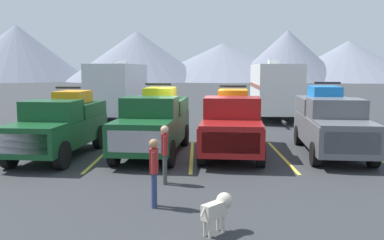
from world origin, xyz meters
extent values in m
plane|color=#2D3033|center=(0.00, 0.00, 0.00)|extent=(240.00, 240.00, 0.00)
cube|color=#144723|center=(-4.79, -1.15, 0.90)|extent=(2.42, 5.45, 0.88)
cube|color=#144723|center=(-4.98, -3.04, 1.38)|extent=(1.98, 1.65, 0.08)
cube|color=#144723|center=(-4.84, -1.62, 1.71)|extent=(1.93, 1.54, 0.75)
cube|color=slate|center=(-4.89, -2.17, 1.75)|extent=(1.70, 0.37, 0.55)
cube|color=#144723|center=(-4.66, 0.28, 1.60)|extent=(2.11, 2.60, 0.52)
cube|color=silver|center=(-5.04, -3.75, 0.94)|extent=(1.63, 0.22, 0.62)
cylinder|color=black|center=(-4.09, -3.02, 0.46)|extent=(0.37, 0.94, 0.92)
cylinder|color=black|center=(-5.85, -2.85, 0.46)|extent=(0.37, 0.94, 0.92)
cylinder|color=black|center=(-3.74, 0.56, 0.46)|extent=(0.37, 0.94, 0.92)
cylinder|color=black|center=(-5.50, 0.73, 0.46)|extent=(0.37, 0.94, 0.92)
cube|color=orange|center=(-4.66, 0.28, 2.09)|extent=(1.20, 1.65, 0.45)
cylinder|color=black|center=(-4.28, -0.30, 2.08)|extent=(0.22, 0.46, 0.44)
cylinder|color=black|center=(-5.14, -0.21, 2.08)|extent=(0.22, 0.46, 0.44)
cylinder|color=black|center=(-4.18, 0.77, 2.08)|extent=(0.22, 0.46, 0.44)
cylinder|color=black|center=(-5.04, 0.85, 2.08)|extent=(0.22, 0.46, 0.44)
cube|color=black|center=(-4.70, -0.16, 2.46)|extent=(0.96, 0.17, 0.08)
cube|color=#144723|center=(-1.43, -0.68, 0.93)|extent=(2.55, 5.79, 0.97)
cube|color=#144723|center=(-1.62, -2.69, 1.45)|extent=(2.08, 1.75, 0.08)
cube|color=#144723|center=(-1.48, -1.18, 1.80)|extent=(2.03, 1.64, 0.77)
cube|color=slate|center=(-1.53, -1.76, 1.83)|extent=(1.79, 0.39, 0.57)
cube|color=#144723|center=(-1.28, 0.83, 1.69)|extent=(2.22, 2.76, 0.56)
cube|color=silver|center=(-1.69, -3.44, 0.97)|extent=(1.71, 0.22, 0.68)
cylinder|color=black|center=(-0.69, -2.67, 0.44)|extent=(0.36, 0.91, 0.88)
cylinder|color=black|center=(-2.54, -2.49, 0.44)|extent=(0.36, 0.91, 0.88)
cylinder|color=black|center=(-0.32, 1.14, 0.44)|extent=(0.36, 0.91, 0.88)
cylinder|color=black|center=(-2.17, 1.31, 0.44)|extent=(0.36, 0.91, 0.88)
cube|color=yellow|center=(-1.28, 0.83, 2.20)|extent=(1.26, 1.75, 0.45)
cylinder|color=black|center=(-0.89, 0.22, 2.19)|extent=(0.22, 0.46, 0.44)
cylinder|color=black|center=(-1.79, 0.31, 2.19)|extent=(0.22, 0.46, 0.44)
cylinder|color=black|center=(-0.78, 1.36, 2.19)|extent=(0.22, 0.46, 0.44)
cylinder|color=black|center=(-1.68, 1.44, 2.19)|extent=(0.22, 0.46, 0.44)
cube|color=black|center=(-1.33, 0.37, 2.57)|extent=(1.01, 0.18, 0.08)
cube|color=maroon|center=(1.50, -0.53, 0.89)|extent=(2.64, 6.03, 0.94)
cube|color=maroon|center=(1.30, -2.63, 1.40)|extent=(2.15, 1.82, 0.08)
cube|color=maroon|center=(1.45, -1.06, 1.77)|extent=(2.10, 1.70, 0.81)
cube|color=slate|center=(1.40, -1.66, 1.81)|extent=(1.85, 0.40, 0.60)
cube|color=maroon|center=(1.66, 1.04, 1.62)|extent=(2.30, 2.88, 0.52)
cube|color=silver|center=(1.23, -3.42, 0.94)|extent=(1.77, 0.23, 0.65)
cylinder|color=black|center=(2.27, -2.61, 0.42)|extent=(0.36, 0.87, 0.85)
cylinder|color=black|center=(0.36, -2.42, 0.42)|extent=(0.36, 0.87, 0.85)
cylinder|color=black|center=(2.65, 1.36, 0.42)|extent=(0.36, 0.87, 0.85)
cylinder|color=black|center=(0.74, 1.54, 0.42)|extent=(0.36, 0.87, 0.85)
cube|color=orange|center=(1.66, 1.04, 2.11)|extent=(1.31, 1.83, 0.45)
cylinder|color=black|center=(2.07, 0.41, 2.10)|extent=(0.22, 0.46, 0.44)
cylinder|color=black|center=(1.13, 0.50, 2.10)|extent=(0.22, 0.46, 0.44)
cylinder|color=black|center=(2.18, 1.58, 2.10)|extent=(0.22, 0.46, 0.44)
cylinder|color=black|center=(1.24, 1.67, 2.10)|extent=(0.22, 0.46, 0.44)
cube|color=black|center=(1.61, 0.56, 2.48)|extent=(1.05, 0.18, 0.08)
cube|color=#595B60|center=(5.18, -0.61, 0.89)|extent=(2.52, 5.91, 0.98)
cube|color=#595B60|center=(4.98, -2.67, 1.42)|extent=(2.05, 1.78, 0.08)
cube|color=#595B60|center=(5.13, -1.12, 1.75)|extent=(2.00, 1.67, 0.74)
cube|color=slate|center=(5.07, -1.72, 1.79)|extent=(1.76, 0.38, 0.55)
cube|color=#595B60|center=(5.33, 0.94, 1.70)|extent=(2.18, 2.82, 0.64)
cube|color=silver|center=(4.91, -3.44, 0.94)|extent=(1.68, 0.22, 0.69)
cylinder|color=black|center=(5.90, -2.64, 0.40)|extent=(0.36, 0.83, 0.81)
cylinder|color=black|center=(4.09, -2.47, 0.40)|extent=(0.36, 0.83, 0.81)
cylinder|color=black|center=(6.27, 1.25, 0.40)|extent=(0.36, 0.83, 0.81)
cylinder|color=black|center=(4.46, 1.42, 0.40)|extent=(0.36, 0.83, 0.81)
cube|color=blue|center=(5.33, 0.94, 2.25)|extent=(1.25, 1.79, 0.45)
cylinder|color=black|center=(5.72, 0.31, 2.24)|extent=(0.22, 0.46, 0.44)
cylinder|color=black|center=(4.83, 0.40, 2.24)|extent=(0.22, 0.46, 0.44)
cylinder|color=black|center=(5.83, 1.47, 2.24)|extent=(0.22, 0.46, 0.44)
cylinder|color=black|center=(4.94, 1.56, 2.24)|extent=(0.22, 0.46, 0.44)
cube|color=black|center=(5.28, 0.46, 2.62)|extent=(0.99, 0.17, 0.08)
cube|color=gold|center=(-6.59, -0.89, 0.00)|extent=(0.12, 5.50, 0.01)
cube|color=gold|center=(-3.30, -0.89, 0.00)|extent=(0.12, 5.50, 0.01)
cube|color=gold|center=(0.00, -0.89, 0.00)|extent=(0.12, 5.50, 0.01)
cube|color=gold|center=(3.30, -0.89, 0.00)|extent=(0.12, 5.50, 0.01)
cube|color=gold|center=(6.59, -0.89, 0.00)|extent=(0.12, 5.50, 0.01)
cube|color=silver|center=(-4.70, 10.17, 1.98)|extent=(2.70, 7.31, 2.90)
cube|color=#595960|center=(-5.90, 10.22, 2.13)|extent=(0.33, 6.92, 0.24)
cube|color=silver|center=(-4.65, 11.25, 3.58)|extent=(0.63, 0.73, 0.30)
cube|color=#333333|center=(-4.89, 5.96, 0.32)|extent=(0.17, 1.20, 0.12)
cylinder|color=black|center=(-3.65, 9.25, 0.38)|extent=(0.25, 0.77, 0.76)
cylinder|color=black|center=(-5.83, 9.35, 0.38)|extent=(0.25, 0.77, 0.76)
cylinder|color=black|center=(-3.57, 10.98, 0.38)|extent=(0.25, 0.77, 0.76)
cylinder|color=black|center=(-5.76, 11.08, 0.38)|extent=(0.25, 0.77, 0.76)
cube|color=white|center=(5.03, 10.22, 1.98)|extent=(2.80, 6.66, 2.90)
cube|color=brown|center=(3.76, 10.27, 2.12)|extent=(0.30, 6.28, 0.24)
cube|color=silver|center=(5.07, 11.20, 3.58)|extent=(0.63, 0.73, 0.30)
cube|color=#333333|center=(4.85, 6.34, 0.32)|extent=(0.17, 1.20, 0.12)
cylinder|color=black|center=(6.14, 9.38, 0.38)|extent=(0.25, 0.77, 0.76)
cylinder|color=black|center=(3.84, 9.48, 0.38)|extent=(0.25, 0.77, 0.76)
cylinder|color=black|center=(6.21, 10.95, 0.38)|extent=(0.25, 0.77, 0.76)
cylinder|color=black|center=(3.91, 11.05, 0.38)|extent=(0.25, 0.77, 0.76)
cylinder|color=#3F3F42|center=(-0.68, -4.74, 0.41)|extent=(0.12, 0.12, 0.83)
cylinder|color=#3F3F42|center=(-0.70, -4.57, 0.41)|extent=(0.12, 0.12, 0.83)
cube|color=maroon|center=(-0.69, -4.65, 1.12)|extent=(0.21, 0.26, 0.59)
sphere|color=tan|center=(-0.69, -4.65, 1.53)|extent=(0.22, 0.22, 0.22)
cylinder|color=maroon|center=(-0.68, -4.78, 1.09)|extent=(0.10, 0.10, 0.53)
cylinder|color=maroon|center=(-0.70, -4.52, 1.09)|extent=(0.10, 0.10, 0.53)
cylinder|color=navy|center=(-0.79, -6.69, 0.40)|extent=(0.12, 0.12, 0.81)
cylinder|color=navy|center=(-0.79, -6.53, 0.40)|extent=(0.12, 0.12, 0.81)
cube|color=maroon|center=(-0.79, -6.61, 1.09)|extent=(0.19, 0.24, 0.57)
sphere|color=#9E704C|center=(-0.79, -6.61, 1.49)|extent=(0.22, 0.22, 0.22)
cylinder|color=maroon|center=(-0.79, -6.74, 1.07)|extent=(0.09, 0.09, 0.52)
cylinder|color=maroon|center=(-0.79, -6.48, 1.07)|extent=(0.09, 0.09, 0.52)
cube|color=beige|center=(0.53, -8.22, 0.48)|extent=(0.53, 0.55, 0.30)
sphere|color=beige|center=(0.74, -7.99, 0.60)|extent=(0.33, 0.33, 0.33)
cylinder|color=beige|center=(0.32, -8.44, 0.54)|extent=(0.14, 0.14, 0.20)
cylinder|color=beige|center=(0.62, -8.02, 0.16)|extent=(0.06, 0.06, 0.33)
cylinder|color=beige|center=(0.72, -8.12, 0.16)|extent=(0.06, 0.06, 0.33)
cylinder|color=beige|center=(0.35, -8.32, 0.16)|extent=(0.06, 0.06, 0.33)
cylinder|color=beige|center=(0.45, -8.41, 0.16)|extent=(0.06, 0.06, 0.33)
cone|color=slate|center=(-45.16, 90.22, 6.98)|extent=(35.62, 35.62, 13.96)
cone|color=slate|center=(-14.69, 88.63, 6.11)|extent=(35.15, 35.15, 12.22)
cone|color=slate|center=(6.77, 94.47, 4.78)|extent=(41.65, 41.65, 9.56)
cone|color=slate|center=(21.83, 86.10, 6.10)|extent=(26.95, 26.95, 12.21)
cone|color=slate|center=(37.14, 88.07, 4.92)|extent=(35.00, 35.00, 9.84)
camera|label=1|loc=(0.21, -16.03, 3.21)|focal=39.29mm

